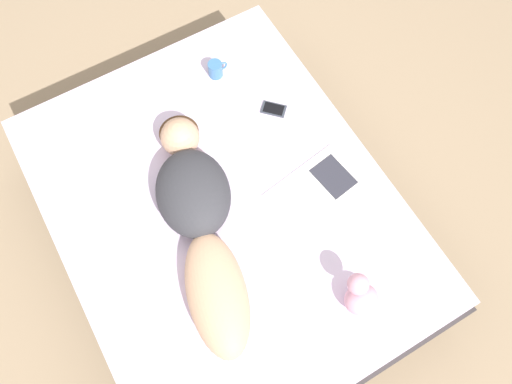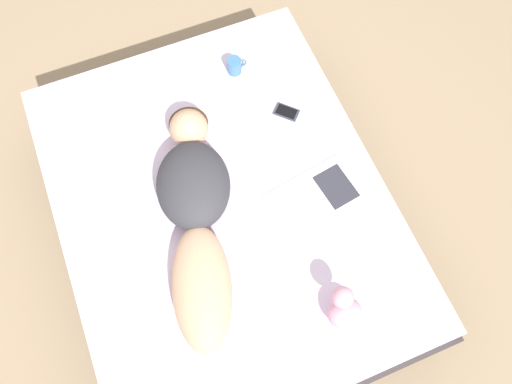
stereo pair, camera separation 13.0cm
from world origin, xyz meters
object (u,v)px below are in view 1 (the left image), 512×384
object	(u,v)px
person	(199,219)
coffee_mug	(216,69)
open_magazine	(317,190)
cell_phone	(274,109)

from	to	relation	value
person	coffee_mug	bearing A→B (deg)	72.09
open_magazine	cell_phone	world-z (taller)	same
coffee_mug	cell_phone	size ratio (longest dim) A/B	0.76
person	open_magazine	world-z (taller)	person
open_magazine	cell_phone	bearing A→B (deg)	75.31
coffee_mug	cell_phone	xyz separation A→B (m)	(0.16, -0.35, -0.04)
cell_phone	open_magazine	bearing A→B (deg)	-140.58
open_magazine	coffee_mug	size ratio (longest dim) A/B	4.54
coffee_mug	open_magazine	bearing A→B (deg)	-83.15
person	cell_phone	bearing A→B (deg)	46.32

